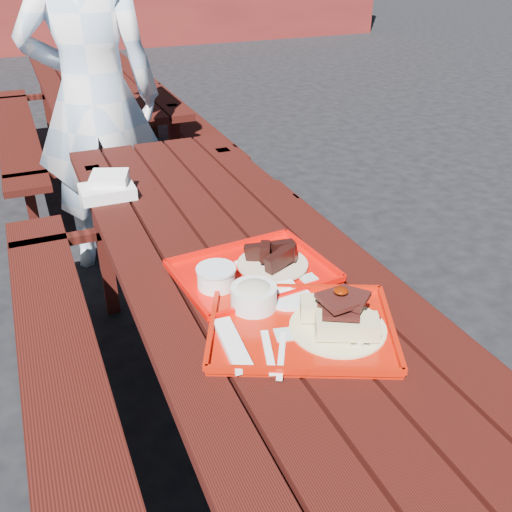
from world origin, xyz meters
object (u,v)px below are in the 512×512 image
at_px(near_tray, 301,315).
at_px(far_tray, 252,271).
at_px(picnic_table_near, 238,304).
at_px(person, 94,99).
at_px(picnic_table_far, 98,104).

bearing_deg(near_tray, far_tray, 94.90).
bearing_deg(picnic_table_near, near_tray, -88.69).
height_order(far_tray, person, person).
relative_size(near_tray, far_tray, 1.21).
bearing_deg(picnic_table_near, person, 97.21).
relative_size(picnic_table_near, person, 1.31).
height_order(near_tray, person, person).
bearing_deg(far_tray, near_tray, -85.10).
height_order(near_tray, far_tray, near_tray).
height_order(picnic_table_near, near_tray, near_tray).
height_order(picnic_table_near, far_tray, far_tray).
distance_m(far_tray, person, 1.65).
bearing_deg(picnic_table_far, person, -98.12).
bearing_deg(picnic_table_far, far_tray, -90.26).
bearing_deg(picnic_table_far, near_tray, -89.83).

